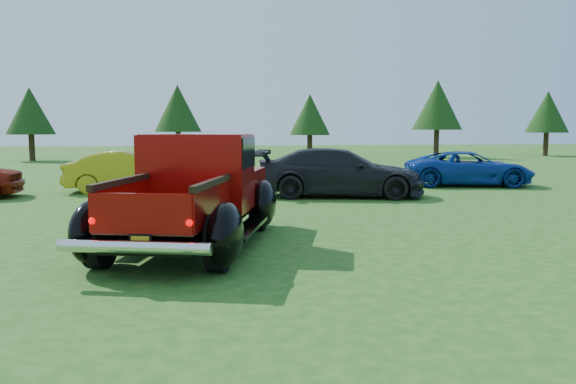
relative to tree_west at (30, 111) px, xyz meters
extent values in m
plane|color=#214D16|center=(12.00, -29.00, -3.11)|extent=(120.00, 120.00, 0.00)
cylinder|color=#332114|center=(0.00, 0.00, -2.28)|extent=(0.36, 0.36, 1.66)
cone|color=black|center=(0.00, 0.00, 0.02)|extent=(2.94, 2.94, 2.94)
cylinder|color=#332114|center=(9.00, 2.00, -2.21)|extent=(0.36, 0.36, 1.80)
cone|color=black|center=(9.00, 2.00, 0.29)|extent=(3.20, 3.20, 3.20)
cylinder|color=#332114|center=(18.00, 1.00, -2.32)|extent=(0.36, 0.36, 1.58)
cone|color=black|center=(18.00, 1.00, -0.12)|extent=(2.82, 2.82, 2.82)
cylinder|color=#332114|center=(27.00, 0.50, -2.14)|extent=(0.36, 0.36, 1.94)
cone|color=black|center=(27.00, 0.50, 0.56)|extent=(3.46, 3.46, 3.46)
cylinder|color=#332114|center=(36.00, 1.50, -2.24)|extent=(0.36, 0.36, 1.73)
cone|color=black|center=(36.00, 1.50, 0.16)|extent=(3.07, 3.07, 3.07)
cylinder|color=black|center=(9.49, -29.14, -2.70)|extent=(0.45, 0.86, 0.82)
cylinder|color=black|center=(11.18, -29.59, -2.70)|extent=(0.45, 0.86, 0.82)
cylinder|color=black|center=(10.34, -25.95, -2.70)|extent=(0.45, 0.86, 0.82)
cylinder|color=black|center=(12.03, -26.40, -2.70)|extent=(0.45, 0.86, 0.82)
cube|color=black|center=(10.77, -27.72, -2.65)|extent=(2.63, 5.04, 0.21)
cube|color=#8B0907|center=(11.21, -26.08, -2.22)|extent=(2.09, 1.94, 0.64)
cube|color=silver|center=(11.41, -25.31, -2.23)|extent=(1.61, 0.48, 0.51)
cube|color=#8B0907|center=(10.86, -27.37, -1.87)|extent=(2.07, 1.61, 1.34)
cube|color=black|center=(10.86, -27.37, -1.51)|extent=(2.09, 1.53, 0.51)
cube|color=#8B0907|center=(10.86, -27.37, -1.24)|extent=(1.97, 1.49, 0.08)
cube|color=brown|center=(10.44, -28.96, -2.47)|extent=(1.87, 2.35, 0.05)
cube|color=#8B0907|center=(9.77, -28.79, -2.20)|extent=(0.58, 2.00, 0.54)
cube|color=#8B0907|center=(11.11, -29.14, -2.20)|extent=(0.58, 2.00, 0.54)
cube|color=#8B0907|center=(10.71, -27.97, -2.20)|extent=(1.36, 0.41, 0.54)
cube|color=#8B0907|center=(10.18, -29.96, -2.20)|extent=(1.36, 0.42, 0.54)
cube|color=black|center=(9.77, -28.79, -1.88)|extent=(0.62, 2.01, 0.09)
cube|color=black|center=(11.11, -29.14, -1.88)|extent=(0.62, 2.01, 0.09)
ellipsoid|color=black|center=(9.39, -29.11, -2.57)|extent=(0.74, 1.18, 0.91)
ellipsoid|color=black|center=(11.28, -29.61, -2.57)|extent=(0.74, 1.18, 0.91)
ellipsoid|color=black|center=(10.24, -25.93, -2.57)|extent=(0.74, 1.18, 0.91)
ellipsoid|color=black|center=(12.13, -26.43, -2.57)|extent=(0.74, 1.18, 0.91)
cube|color=black|center=(9.81, -27.52, -2.77)|extent=(0.87, 2.17, 0.06)
cube|color=black|center=(11.70, -28.02, -2.77)|extent=(0.87, 2.17, 0.06)
cylinder|color=silver|center=(10.11, -30.21, -2.59)|extent=(1.98, 0.67, 0.16)
cube|color=black|center=(10.17, -30.00, -2.54)|extent=(0.30, 0.10, 0.15)
cube|color=gold|center=(10.16, -30.01, -2.54)|extent=(0.24, 0.07, 0.10)
sphere|color=#CC0505|center=(9.53, -29.82, -2.31)|extent=(0.09, 0.09, 0.09)
sphere|color=#CC0505|center=(10.81, -30.16, -2.31)|extent=(0.09, 0.09, 0.09)
imported|color=#B79A18|center=(8.50, -18.90, -2.46)|extent=(3.98, 1.54, 1.29)
imported|color=black|center=(14.91, -21.14, -2.39)|extent=(5.24, 2.97, 1.43)
imported|color=navy|center=(20.18, -18.65, -2.50)|extent=(4.70, 2.81, 1.22)
camera|label=1|loc=(11.07, -37.39, -1.10)|focal=35.00mm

